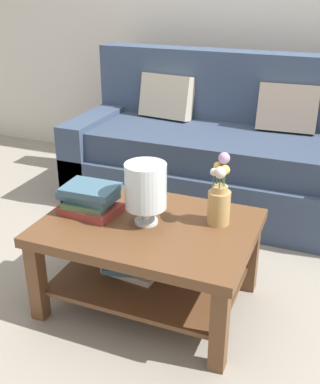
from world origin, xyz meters
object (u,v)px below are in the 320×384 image
object	(u,v)px
coffee_table	(148,246)
glass_hurricane_vase	(146,187)
book_stack_main	(90,199)
flower_pitcher	(219,198)
couch	(220,155)

from	to	relation	value
coffee_table	glass_hurricane_vase	distance (m)	0.32
book_stack_main	flower_pitcher	size ratio (longest dim) A/B	0.89
glass_hurricane_vase	flower_pitcher	size ratio (longest dim) A/B	0.85
book_stack_main	flower_pitcher	distance (m)	0.64
book_stack_main	glass_hurricane_vase	xyz separation A→B (m)	(0.30, 0.00, 0.12)
couch	book_stack_main	world-z (taller)	couch
coffee_table	book_stack_main	xyz separation A→B (m)	(-0.31, -0.00, 0.20)
glass_hurricane_vase	book_stack_main	bearing A→B (deg)	-179.85
glass_hurricane_vase	flower_pitcher	bearing A→B (deg)	21.08
couch	glass_hurricane_vase	world-z (taller)	couch
couch	book_stack_main	bearing A→B (deg)	-103.47
glass_hurricane_vase	flower_pitcher	world-z (taller)	flower_pitcher
flower_pitcher	glass_hurricane_vase	bearing A→B (deg)	-158.92
coffee_table	book_stack_main	distance (m)	0.37
coffee_table	book_stack_main	world-z (taller)	book_stack_main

